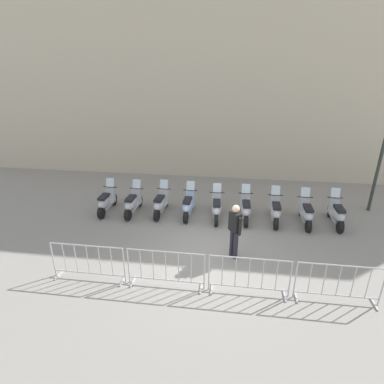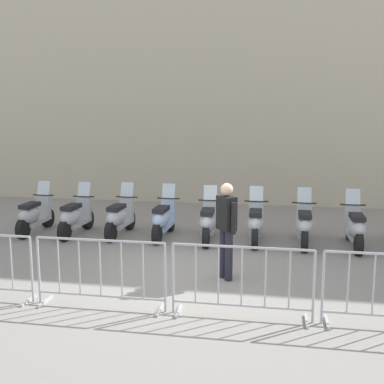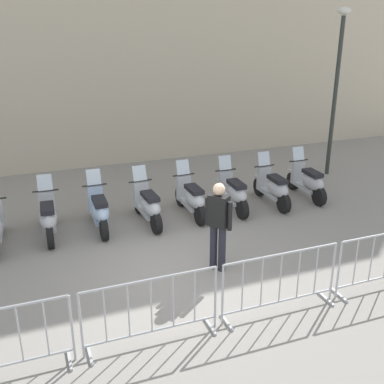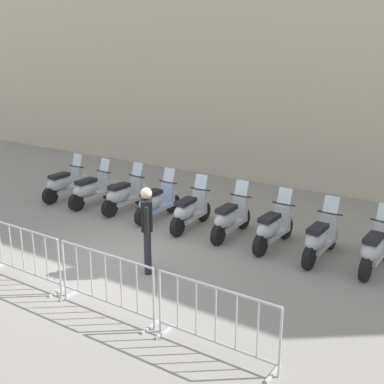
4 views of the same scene
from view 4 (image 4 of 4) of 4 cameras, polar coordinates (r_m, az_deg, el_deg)
ground_plane at (r=10.55m, az=-7.60°, el=-7.92°), size 120.00×120.00×0.00m
motorcycle_0 at (r=14.89m, az=-14.31°, el=0.88°), size 0.56×1.73×1.24m
motorcycle_1 at (r=14.11m, az=-11.40°, el=0.22°), size 0.60×1.72×1.24m
motorcycle_2 at (r=13.48m, az=-7.75°, el=-0.38°), size 0.60×1.72×1.24m
motorcycle_3 at (r=12.80m, az=-4.12°, el=-1.19°), size 0.57×1.73×1.24m
motorcycle_4 at (r=12.11m, az=-0.30°, el=-2.18°), size 0.56×1.72×1.24m
motorcycle_5 at (r=11.63m, az=4.32°, el=-3.04°), size 0.56×1.73×1.24m
motorcycle_6 at (r=11.15m, az=9.11°, el=-4.08°), size 0.58×1.73×1.24m
motorcycle_7 at (r=10.74m, az=14.30°, el=-5.21°), size 0.56×1.73×1.24m
motorcycle_8 at (r=10.56m, az=20.05°, el=-6.12°), size 0.57×1.73×1.24m
barrier_segment_1 at (r=10.04m, az=-18.67°, el=-6.73°), size 2.04×0.59×1.07m
barrier_segment_2 at (r=8.57m, az=-9.74°, el=-10.17°), size 2.04×0.59×1.07m
barrier_segment_3 at (r=7.42m, az=2.70°, el=-14.43°), size 2.04×0.59×1.07m
officer_near_row_end at (r=9.71m, az=-5.13°, el=-3.77°), size 0.38×0.47×1.73m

